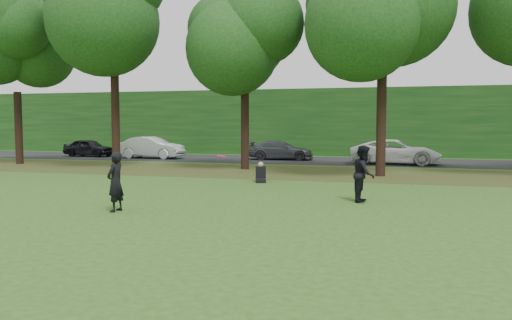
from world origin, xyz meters
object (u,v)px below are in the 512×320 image
Objects in this scene: seated_person at (261,174)px; player_right at (364,174)px; player_left at (115,182)px; frisbee at (222,156)px.

player_right is at bearing -60.13° from seated_person.
player_left is at bearing -121.88° from seated_person.
frisbee is (-3.83, -2.41, 0.63)m from player_right.
player_left reaches higher than seated_person.
player_right is (6.53, 3.60, 0.05)m from player_left.
frisbee is (2.70, 1.19, 0.68)m from player_left.
player_right reaches higher than seated_person.
player_right is 6.31× the size of frisbee.
seated_person is (2.09, 7.79, -0.52)m from player_left.
player_right reaches higher than frisbee.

